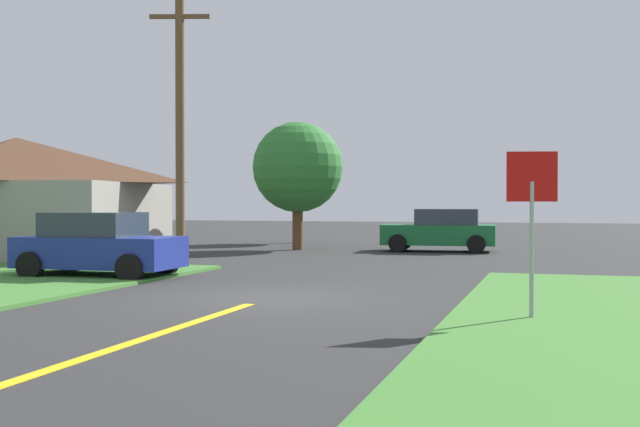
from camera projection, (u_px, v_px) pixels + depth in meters
ground_plane at (269, 298)px, 15.18m from camera, size 120.00×120.00×0.00m
stop_sign at (532, 201)px, 12.11m from camera, size 0.77×0.21×2.66m
car_approaching_junction at (441, 230)px, 29.67m from camera, size 4.36×2.35×1.62m
parked_car_near_building at (98, 245)px, 19.31m from camera, size 4.00×2.11×1.62m
utility_pole_mid at (180, 125)px, 23.25m from camera, size 1.76×0.62×8.05m
pine_tree_center at (300, 171)px, 35.84m from camera, size 3.01×3.01×4.84m
oak_tree_right at (298, 168)px, 30.65m from camera, size 3.56×3.56×5.04m
barn at (17, 197)px, 26.91m from camera, size 9.74×8.49×4.11m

